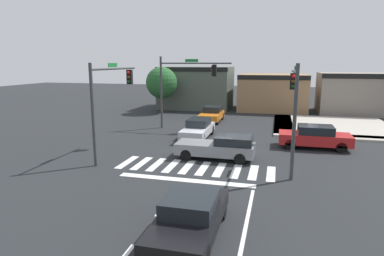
{
  "coord_description": "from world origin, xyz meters",
  "views": [
    {
      "loc": [
        4.14,
        -21.19,
        5.63
      ],
      "look_at": [
        -1.4,
        0.21,
        1.22
      ],
      "focal_mm": 30.88,
      "sensor_mm": 36.0,
      "label": 1
    }
  ],
  "objects_px": {
    "car_gray": "(219,147)",
    "car_red": "(315,137)",
    "traffic_signal_northwest": "(184,80)",
    "traffic_signal_southwest": "(111,91)",
    "car_silver": "(198,129)",
    "traffic_signal_southeast": "(294,96)",
    "car_orange": "(212,114)",
    "car_black": "(190,216)",
    "roadside_tree": "(162,83)"
  },
  "relations": [
    {
      "from": "car_red",
      "to": "roadside_tree",
      "type": "bearing_deg",
      "value": 140.68
    },
    {
      "from": "traffic_signal_northwest",
      "to": "roadside_tree",
      "type": "distance_m",
      "value": 9.84
    },
    {
      "from": "car_gray",
      "to": "car_red",
      "type": "relative_size",
      "value": 1.0
    },
    {
      "from": "traffic_signal_northwest",
      "to": "traffic_signal_southwest",
      "type": "height_order",
      "value": "traffic_signal_northwest"
    },
    {
      "from": "roadside_tree",
      "to": "traffic_signal_southeast",
      "type": "bearing_deg",
      "value": -51.74
    },
    {
      "from": "car_gray",
      "to": "roadside_tree",
      "type": "height_order",
      "value": "roadside_tree"
    },
    {
      "from": "traffic_signal_southeast",
      "to": "car_black",
      "type": "bearing_deg",
      "value": 158.11
    },
    {
      "from": "traffic_signal_southeast",
      "to": "car_orange",
      "type": "height_order",
      "value": "traffic_signal_southeast"
    },
    {
      "from": "car_gray",
      "to": "car_silver",
      "type": "height_order",
      "value": "car_silver"
    },
    {
      "from": "traffic_signal_southwest",
      "to": "car_silver",
      "type": "bearing_deg",
      "value": -33.51
    },
    {
      "from": "car_silver",
      "to": "car_orange",
      "type": "relative_size",
      "value": 1.14
    },
    {
      "from": "traffic_signal_northwest",
      "to": "car_orange",
      "type": "xyz_separation_m",
      "value": [
        1.53,
        4.3,
        -3.51
      ]
    },
    {
      "from": "car_gray",
      "to": "car_red",
      "type": "bearing_deg",
      "value": -144.34
    },
    {
      "from": "traffic_signal_southeast",
      "to": "car_gray",
      "type": "relative_size",
      "value": 1.28
    },
    {
      "from": "traffic_signal_northwest",
      "to": "car_black",
      "type": "bearing_deg",
      "value": -73.61
    },
    {
      "from": "traffic_signal_southeast",
      "to": "car_gray",
      "type": "xyz_separation_m",
      "value": [
        -4.02,
        0.57,
        -3.16
      ]
    },
    {
      "from": "car_black",
      "to": "roadside_tree",
      "type": "bearing_deg",
      "value": 21.54
    },
    {
      "from": "traffic_signal_southwest",
      "to": "car_red",
      "type": "bearing_deg",
      "value": -67.53
    },
    {
      "from": "traffic_signal_southeast",
      "to": "car_orange",
      "type": "bearing_deg",
      "value": 28.02
    },
    {
      "from": "car_gray",
      "to": "car_black",
      "type": "height_order",
      "value": "car_gray"
    },
    {
      "from": "car_orange",
      "to": "car_red",
      "type": "bearing_deg",
      "value": 45.96
    },
    {
      "from": "car_red",
      "to": "traffic_signal_southeast",
      "type": "bearing_deg",
      "value": -109.96
    },
    {
      "from": "car_silver",
      "to": "traffic_signal_southwest",
      "type": "bearing_deg",
      "value": -33.51
    },
    {
      "from": "car_black",
      "to": "roadside_tree",
      "type": "relative_size",
      "value": 0.89
    },
    {
      "from": "traffic_signal_northwest",
      "to": "roadside_tree",
      "type": "height_order",
      "value": "traffic_signal_northwest"
    },
    {
      "from": "car_gray",
      "to": "car_red",
      "type": "distance_m",
      "value": 7.03
    },
    {
      "from": "traffic_signal_northwest",
      "to": "traffic_signal_southwest",
      "type": "bearing_deg",
      "value": -102.22
    },
    {
      "from": "traffic_signal_southeast",
      "to": "car_red",
      "type": "relative_size",
      "value": 1.28
    },
    {
      "from": "car_orange",
      "to": "traffic_signal_northwest",
      "type": "bearing_deg",
      "value": -19.58
    },
    {
      "from": "traffic_signal_northwest",
      "to": "car_silver",
      "type": "relative_size",
      "value": 1.3
    },
    {
      "from": "traffic_signal_northwest",
      "to": "car_red",
      "type": "height_order",
      "value": "traffic_signal_northwest"
    },
    {
      "from": "car_red",
      "to": "car_black",
      "type": "bearing_deg",
      "value": -111.21
    },
    {
      "from": "car_red",
      "to": "car_black",
      "type": "distance_m",
      "value": 14.08
    },
    {
      "from": "car_black",
      "to": "car_orange",
      "type": "distance_m",
      "value": 21.74
    },
    {
      "from": "traffic_signal_northwest",
      "to": "roadside_tree",
      "type": "bearing_deg",
      "value": 120.95
    },
    {
      "from": "traffic_signal_southwest",
      "to": "car_red",
      "type": "height_order",
      "value": "traffic_signal_southwest"
    },
    {
      "from": "car_silver",
      "to": "roadside_tree",
      "type": "height_order",
      "value": "roadside_tree"
    },
    {
      "from": "traffic_signal_southwest",
      "to": "car_red",
      "type": "distance_m",
      "value": 13.47
    },
    {
      "from": "car_red",
      "to": "roadside_tree",
      "type": "distance_m",
      "value": 19.8
    },
    {
      "from": "car_red",
      "to": "roadside_tree",
      "type": "height_order",
      "value": "roadside_tree"
    },
    {
      "from": "traffic_signal_southwest",
      "to": "car_black",
      "type": "relative_size",
      "value": 1.22
    },
    {
      "from": "car_silver",
      "to": "traffic_signal_northwest",
      "type": "bearing_deg",
      "value": -148.09
    },
    {
      "from": "traffic_signal_northwest",
      "to": "car_black",
      "type": "relative_size",
      "value": 1.33
    },
    {
      "from": "car_gray",
      "to": "car_silver",
      "type": "relative_size",
      "value": 0.97
    },
    {
      "from": "traffic_signal_northwest",
      "to": "traffic_signal_southwest",
      "type": "relative_size",
      "value": 1.09
    },
    {
      "from": "traffic_signal_southeast",
      "to": "traffic_signal_southwest",
      "type": "height_order",
      "value": "traffic_signal_southwest"
    },
    {
      "from": "car_red",
      "to": "car_orange",
      "type": "xyz_separation_m",
      "value": [
        -8.61,
        8.33,
        -0.08
      ]
    },
    {
      "from": "car_black",
      "to": "traffic_signal_northwest",
      "type": "bearing_deg",
      "value": 16.39
    },
    {
      "from": "traffic_signal_southwest",
      "to": "car_silver",
      "type": "xyz_separation_m",
      "value": [
        3.9,
        5.9,
        -3.21
      ]
    },
    {
      "from": "traffic_signal_southeast",
      "to": "car_silver",
      "type": "distance_m",
      "value": 9.11
    }
  ]
}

